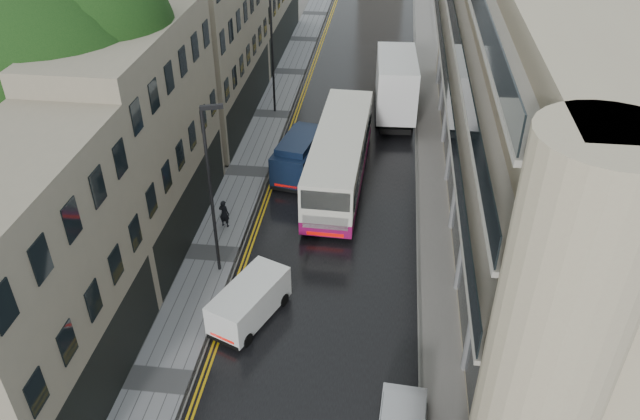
% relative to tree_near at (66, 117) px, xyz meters
% --- Properties ---
extents(road, '(9.00, 85.00, 0.02)m').
position_rel_tree_near_xyz_m(road, '(12.50, 7.50, -6.94)').
color(road, black).
rests_on(road, ground).
extents(left_sidewalk, '(2.70, 85.00, 0.12)m').
position_rel_tree_near_xyz_m(left_sidewalk, '(6.65, 7.50, -6.89)').
color(left_sidewalk, gray).
rests_on(left_sidewalk, ground).
extents(right_sidewalk, '(1.80, 85.00, 0.12)m').
position_rel_tree_near_xyz_m(right_sidewalk, '(17.90, 7.50, -6.89)').
color(right_sidewalk, slate).
rests_on(right_sidewalk, ground).
extents(old_shop_row, '(4.50, 56.00, 12.00)m').
position_rel_tree_near_xyz_m(old_shop_row, '(3.05, 10.00, -0.95)').
color(old_shop_row, gray).
rests_on(old_shop_row, ground).
extents(modern_block, '(8.00, 40.00, 14.00)m').
position_rel_tree_near_xyz_m(modern_block, '(22.80, 6.00, 0.05)').
color(modern_block, '#BCAE8C').
rests_on(modern_block, ground).
extents(tree_near, '(10.56, 10.56, 13.89)m').
position_rel_tree_near_xyz_m(tree_near, '(0.00, 0.00, 0.00)').
color(tree_near, black).
rests_on(tree_near, ground).
extents(tree_far, '(9.24, 9.24, 12.46)m').
position_rel_tree_near_xyz_m(tree_far, '(0.30, 13.00, -0.72)').
color(tree_far, black).
rests_on(tree_far, ground).
extents(cream_bus, '(3.14, 12.36, 3.35)m').
position_rel_tree_near_xyz_m(cream_bus, '(10.98, 3.68, -5.25)').
color(cream_bus, white).
rests_on(cream_bus, road).
extents(white_lorry, '(3.11, 8.94, 4.63)m').
position_rel_tree_near_xyz_m(white_lorry, '(14.28, 14.83, -4.61)').
color(white_lorry, white).
rests_on(white_lorry, road).
extents(white_van, '(3.22, 4.48, 1.86)m').
position_rel_tree_near_xyz_m(white_van, '(8.20, -6.10, -5.99)').
color(white_van, white).
rests_on(white_van, road).
extents(navy_van, '(3.00, 5.50, 2.66)m').
position_rel_tree_near_xyz_m(navy_van, '(8.62, 6.21, -5.60)').
color(navy_van, black).
rests_on(navy_van, road).
extents(pedestrian, '(0.66, 0.52, 1.61)m').
position_rel_tree_near_xyz_m(pedestrian, '(6.68, 1.60, -6.02)').
color(pedestrian, black).
rests_on(pedestrian, left_sidewalk).
extents(lamp_post_near, '(0.99, 0.54, 8.67)m').
position_rel_tree_near_xyz_m(lamp_post_near, '(7.29, -2.00, -2.49)').
color(lamp_post_near, black).
rests_on(lamp_post_near, left_sidewalk).
extents(lamp_post_far, '(1.06, 0.52, 9.18)m').
position_rel_tree_near_xyz_m(lamp_post_far, '(6.73, 16.32, -2.24)').
color(lamp_post_far, black).
rests_on(lamp_post_far, left_sidewalk).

